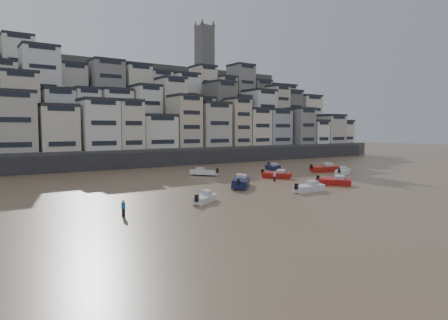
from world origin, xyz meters
TOP-DOWN VIEW (x-y plane):
  - ground at (0.00, 0.00)m, footprint 400.00×400.00m
  - harbor_wall at (10.00, 65.00)m, footprint 140.00×3.00m
  - hillside at (14.73, 104.84)m, footprint 141.04×66.00m
  - boat_a at (9.23, 18.81)m, footprint 5.61×2.16m
  - boat_c at (4.09, 27.67)m, footprint 6.69×6.98m
  - boat_j at (-6.96, 20.08)m, footprint 4.85×4.01m
  - boat_d at (29.82, 29.65)m, footprint 6.28×4.46m
  - boat_g at (31.10, 35.21)m, footprint 6.94×3.77m
  - boat_e at (15.91, 32.83)m, footprint 4.45×5.78m
  - boat_h at (7.43, 43.56)m, footprint 4.64×5.79m
  - boat_b at (17.43, 21.20)m, footprint 4.52×5.46m
  - boat_i at (24.91, 44.02)m, footprint 3.67×5.95m
  - person_blue at (-17.71, 17.99)m, footprint 0.44×0.44m
  - person_pink at (12.68, 29.79)m, footprint 0.44×0.44m

SIDE VIEW (x-z plane):
  - ground at x=0.00m, z-range 0.00..0.00m
  - boat_j at x=-6.96m, z-range 0.00..1.31m
  - boat_b at x=17.43m, z-range 0.00..1.47m
  - boat_a at x=9.23m, z-range 0.00..1.50m
  - boat_e at x=15.91m, z-range 0.00..1.53m
  - boat_i at x=24.91m, z-range 0.00..1.54m
  - boat_h at x=7.43m, z-range 0.00..1.55m
  - boat_d at x=29.82m, z-range 0.00..1.65m
  - person_blue at x=-17.71m, z-range 0.00..1.74m
  - person_pink at x=12.68m, z-range 0.00..1.74m
  - boat_g at x=31.10m, z-range 0.00..1.80m
  - boat_c at x=4.09m, z-range 0.00..1.99m
  - harbor_wall at x=10.00m, z-range 0.00..3.50m
  - hillside at x=14.73m, z-range -11.99..38.01m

